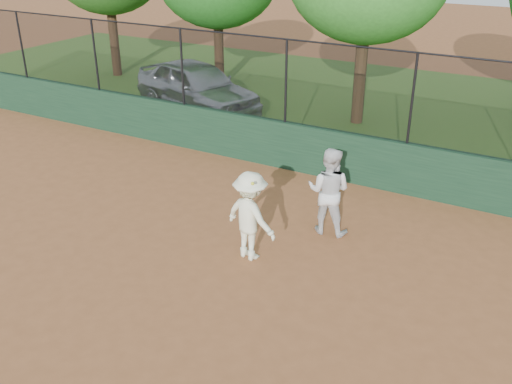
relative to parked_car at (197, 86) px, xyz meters
The scene contains 7 objects.
ground 10.24m from the parked_car, 60.22° to the right, with size 80.00×80.00×0.00m, color #93552F.
back_wall 5.82m from the parked_car, 29.43° to the right, with size 26.00×0.20×1.20m, color #1B3C24.
grass_strip 6.02m from the parked_car, 31.78° to the left, with size 36.00×12.00×0.01m, color #30541A.
parked_car is the anchor object (origin of this frame).
player_second 8.63m from the parked_car, 38.40° to the right, with size 0.86×0.67×1.77m, color silver.
player_main 9.11m from the parked_car, 49.58° to the right, with size 1.21×0.87×1.71m.
fence_assembly 5.97m from the parked_car, 29.57° to the right, with size 26.00×0.06×2.00m.
Camera 1 is at (5.31, -5.92, 5.65)m, focal length 40.00 mm.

